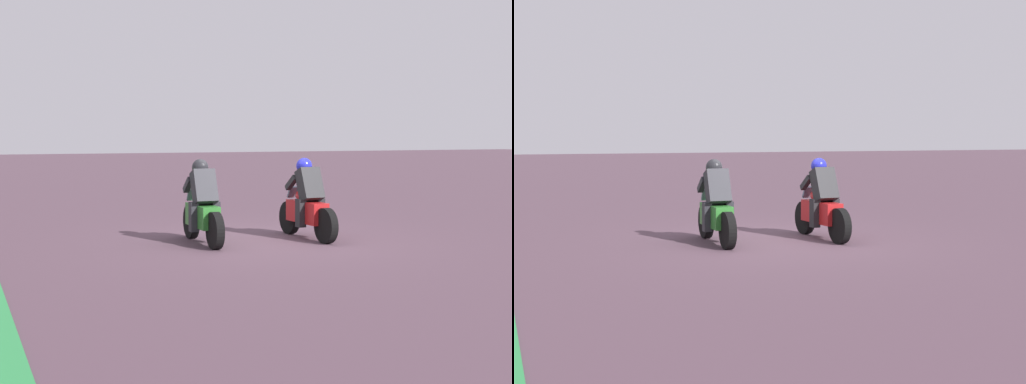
{
  "view_description": "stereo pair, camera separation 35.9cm",
  "coord_description": "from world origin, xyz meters",
  "views": [
    {
      "loc": [
        -11.94,
        5.27,
        1.96
      ],
      "look_at": [
        0.06,
        0.13,
        0.9
      ],
      "focal_mm": 50.45,
      "sensor_mm": 36.0,
      "label": 1
    },
    {
      "loc": [
        -12.08,
        4.94,
        1.96
      ],
      "look_at": [
        0.06,
        0.13,
        0.9
      ],
      "focal_mm": 50.45,
      "sensor_mm": 36.0,
      "label": 2
    }
  ],
  "objects": [
    {
      "name": "ground_plane",
      "position": [
        0.0,
        0.0,
        0.0
      ],
      "size": [
        120.0,
        120.0,
        0.0
      ],
      "primitive_type": "plane",
      "color": "#523A47"
    },
    {
      "name": "rider_lane_a",
      "position": [
        -0.03,
        -0.88,
        0.62
      ],
      "size": [
        2.04,
        0.55,
        1.51
      ],
      "rotation": [
        0.0,
        0.0,
        0.03
      ],
      "color": "black",
      "rests_on": "ground_plane"
    },
    {
      "name": "rider_lane_b",
      "position": [
        0.15,
        1.13,
        0.62
      ],
      "size": [
        2.04,
        0.54,
        1.51
      ],
      "rotation": [
        0.0,
        0.0,
        -0.02
      ],
      "color": "black",
      "rests_on": "ground_plane"
    }
  ]
}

